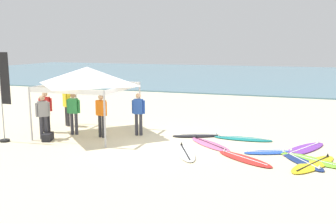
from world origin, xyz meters
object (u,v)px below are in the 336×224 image
(surfboard_teal, at_px, (243,139))
(surfboard_white, at_px, (185,153))
(surfboard_black, at_px, (197,136))
(person_blue, at_px, (138,111))
(person_yellow, at_px, (67,104))
(surfboard_blue, at_px, (270,152))
(person_orange, at_px, (101,113))
(canopy_tent, at_px, (87,76))
(person_grey, at_px, (43,114))
(surfboard_purple, at_px, (304,149))
(surfboard_navy, at_px, (302,161))
(surfboard_lime, at_px, (310,159))
(surfboard_red, at_px, (244,159))
(surfboard_yellow, at_px, (313,164))
(gear_bag_near_tent, at_px, (48,137))
(banner_flag, at_px, (4,101))
(person_red, at_px, (46,109))
(surfboard_pink, at_px, (210,144))
(person_green, at_px, (74,111))

(surfboard_teal, relative_size, surfboard_white, 1.05)
(surfboard_white, bearing_deg, surfboard_black, 95.51)
(person_blue, bearing_deg, person_yellow, 170.91)
(surfboard_blue, bearing_deg, person_orange, 178.89)
(canopy_tent, xyz_separation_m, person_grey, (-1.30, -1.20, -1.40))
(person_blue, bearing_deg, surfboard_white, -37.27)
(surfboard_white, distance_m, person_orange, 4.04)
(surfboard_purple, relative_size, surfboard_navy, 1.23)
(surfboard_teal, relative_size, surfboard_lime, 0.95)
(surfboard_blue, relative_size, surfboard_white, 0.88)
(surfboard_red, distance_m, surfboard_yellow, 2.08)
(person_orange, bearing_deg, surfboard_teal, 15.01)
(surfboard_yellow, relative_size, surfboard_navy, 1.21)
(surfboard_purple, bearing_deg, person_blue, 178.98)
(person_blue, bearing_deg, person_orange, -148.14)
(canopy_tent, distance_m, surfboard_yellow, 8.93)
(surfboard_blue, bearing_deg, surfboard_lime, -20.17)
(gear_bag_near_tent, bearing_deg, surfboard_purple, 10.82)
(banner_flag, xyz_separation_m, gear_bag_near_tent, (1.32, 0.68, -1.43))
(surfboard_lime, bearing_deg, person_grey, -177.87)
(person_red, bearing_deg, canopy_tent, 6.27)
(surfboard_pink, height_order, surfboard_red, same)
(surfboard_white, bearing_deg, canopy_tent, 162.65)
(surfboard_purple, bearing_deg, person_grey, -170.48)
(person_yellow, bearing_deg, surfboard_navy, -12.57)
(surfboard_blue, bearing_deg, surfboard_navy, -35.78)
(surfboard_blue, height_order, surfboard_teal, same)
(surfboard_black, height_order, banner_flag, banner_flag)
(canopy_tent, bearing_deg, person_grey, -137.16)
(surfboard_black, xyz_separation_m, surfboard_lime, (4.18, -1.90, -0.00))
(banner_flag, bearing_deg, surfboard_purple, 13.04)
(surfboard_teal, xyz_separation_m, person_orange, (-5.33, -1.43, 0.95))
(canopy_tent, xyz_separation_m, person_green, (-0.57, -0.21, -1.40))
(surfboard_navy, xyz_separation_m, surfboard_white, (-3.72, -0.29, -0.00))
(person_orange, xyz_separation_m, gear_bag_near_tent, (-1.72, -1.11, -0.85))
(surfboard_purple, xyz_separation_m, surfboard_lime, (0.16, -1.24, 0.00))
(surfboard_black, xyz_separation_m, person_blue, (-2.28, -0.55, 0.95))
(person_grey, bearing_deg, person_blue, 27.76)
(surfboard_purple, relative_size, person_grey, 1.47)
(canopy_tent, bearing_deg, surfboard_purple, 2.78)
(surfboard_white, relative_size, person_yellow, 1.24)
(surfboard_pink, relative_size, surfboard_black, 1.04)
(surfboard_purple, bearing_deg, gear_bag_near_tent, -169.18)
(person_red, bearing_deg, surfboard_pink, 1.31)
(person_blue, bearing_deg, surfboard_navy, -14.62)
(surfboard_blue, distance_m, person_grey, 8.58)
(surfboard_purple, height_order, surfboard_red, same)
(surfboard_red, relative_size, person_grey, 1.25)
(surfboard_lime, bearing_deg, surfboard_blue, 159.83)
(person_grey, bearing_deg, surfboard_blue, 5.49)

